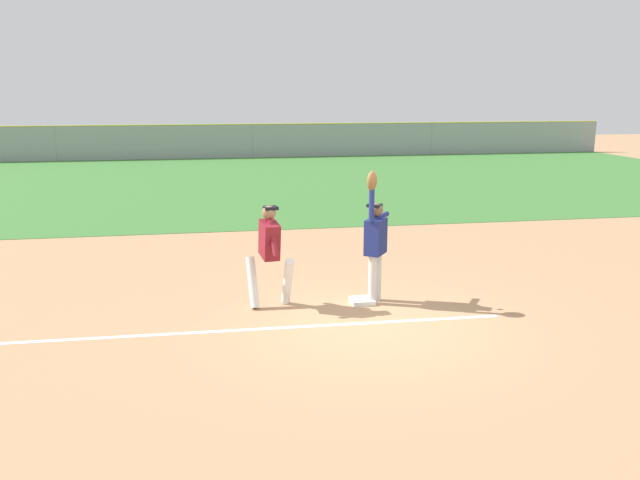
% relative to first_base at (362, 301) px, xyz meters
% --- Properties ---
extents(ground_plane, '(78.56, 78.56, 0.00)m').
position_rel_first_base_xyz_m(ground_plane, '(-0.11, -0.92, -0.04)').
color(ground_plane, tan).
extents(outfield_grass, '(40.14, 18.61, 0.01)m').
position_rel_first_base_xyz_m(outfield_grass, '(-0.11, 15.42, -0.04)').
color(outfield_grass, '#3D7533').
rests_on(outfield_grass, ground_plane).
extents(chalk_foul_line, '(12.00, 0.29, 0.01)m').
position_rel_first_base_xyz_m(chalk_foul_line, '(-4.00, -0.90, -0.04)').
color(chalk_foul_line, white).
rests_on(chalk_foul_line, ground_plane).
extents(first_base, '(0.39, 0.39, 0.08)m').
position_rel_first_base_xyz_m(first_base, '(0.00, 0.00, 0.00)').
color(first_base, white).
rests_on(first_base, ground_plane).
extents(fielder, '(0.61, 0.79, 2.28)m').
position_rel_first_base_xyz_m(fielder, '(0.21, 0.02, 1.08)').
color(fielder, silver).
rests_on(fielder, ground_plane).
extents(runner, '(0.80, 0.84, 1.72)m').
position_rel_first_base_xyz_m(runner, '(-1.56, 0.11, 0.96)').
color(runner, white).
rests_on(runner, ground_plane).
extents(baseball, '(0.07, 0.07, 0.07)m').
position_rel_first_base_xyz_m(baseball, '(0.15, 0.07, 1.94)').
color(baseball, white).
extents(outfield_fence, '(40.22, 0.08, 1.80)m').
position_rel_first_base_xyz_m(outfield_fence, '(-0.11, 24.72, 0.86)').
color(outfield_fence, '#93999E').
rests_on(outfield_fence, ground_plane).
extents(parked_car_green, '(4.59, 2.51, 1.25)m').
position_rel_first_base_xyz_m(parked_car_green, '(-9.13, 28.52, 0.63)').
color(parked_car_green, '#1E6B33').
rests_on(parked_car_green, ground_plane).
extents(parked_car_red, '(4.47, 2.24, 1.25)m').
position_rel_first_base_xyz_m(parked_car_red, '(-2.74, 28.56, 0.63)').
color(parked_car_red, '#B21E1E').
rests_on(parked_car_red, ground_plane).
extents(parked_car_white, '(4.55, 2.41, 1.25)m').
position_rel_first_base_xyz_m(parked_car_white, '(2.55, 28.17, 0.63)').
color(parked_car_white, white).
rests_on(parked_car_white, ground_plane).
extents(parked_car_tan, '(4.48, 2.27, 1.25)m').
position_rel_first_base_xyz_m(parked_car_tan, '(8.42, 28.01, 0.63)').
color(parked_car_tan, tan).
rests_on(parked_car_tan, ground_plane).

